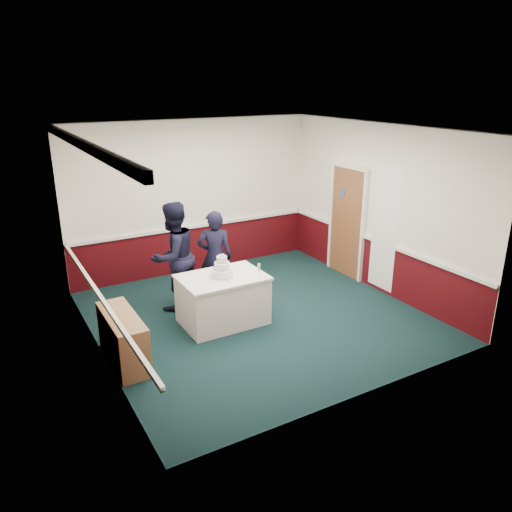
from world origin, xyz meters
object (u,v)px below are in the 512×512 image
wedding_cake (222,270)px  champagne_flute (259,268)px  cake_knife (226,281)px  sideboard (123,339)px  person_woman (215,257)px  cake_table (223,299)px  person_man (174,256)px

wedding_cake → champagne_flute: 0.57m
cake_knife → champagne_flute: size_ratio=1.07×
sideboard → cake_knife: 1.73m
champagne_flute → person_woman: 1.10m
cake_table → wedding_cake: bearing=90.0°
sideboard → person_man: (1.25, 1.29, 0.57)m
sideboard → person_man: bearing=45.9°
person_man → person_woman: size_ratio=1.12×
sideboard → person_man: person_man is taller
person_man → cake_table: bearing=94.0°
wedding_cake → person_man: 1.01m
cake_knife → person_woman: 1.02m
person_woman → champagne_flute: bearing=130.3°
sideboard → champagne_flute: size_ratio=5.85×
cake_knife → person_man: 1.19m
cake_table → person_woman: (0.25, 0.78, 0.42)m
cake_table → person_woman: person_woman is taller
person_man → person_woman: bearing=147.4°
champagne_flute → person_woman: (-0.25, 1.06, -0.11)m
wedding_cake → champagne_flute: bearing=-29.2°
champagne_flute → person_man: bearing=128.4°
sideboard → person_man: 1.89m
wedding_cake → cake_knife: bearing=-98.5°
sideboard → champagne_flute: (2.20, 0.10, 0.58)m
sideboard → person_woman: bearing=30.9°
champagne_flute → person_man: person_man is taller
person_man → person_woman: person_man is taller
sideboard → wedding_cake: (1.70, 0.38, 0.55)m
wedding_cake → person_man: bearing=116.0°
wedding_cake → person_woman: bearing=72.4°
cake_table → person_man: bearing=116.0°
cake_knife → person_woman: size_ratio=0.13×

